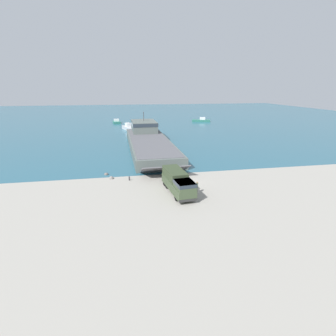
{
  "coord_description": "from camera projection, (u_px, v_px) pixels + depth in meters",
  "views": [
    {
      "loc": [
        -9.03,
        -35.55,
        13.68
      ],
      "look_at": [
        -2.16,
        1.87,
        1.88
      ],
      "focal_mm": 28.0,
      "sensor_mm": 36.0,
      "label": 1
    }
  ],
  "objects": [
    {
      "name": "moored_boat_b",
      "position": [
        117.0,
        122.0,
        103.37
      ],
      "size": [
        3.24,
        5.5,
        1.59
      ],
      "rotation": [
        0.0,
        0.0,
        3.25
      ],
      "color": "#2D7060",
      "rests_on": "ground_plane"
    },
    {
      "name": "moored_boat_c",
      "position": [
        201.0,
        120.0,
        107.86
      ],
      "size": [
        7.76,
        4.37,
        1.77
      ],
      "rotation": [
        0.0,
        0.0,
        1.3
      ],
      "color": "#2D7060",
      "rests_on": "ground_plane"
    },
    {
      "name": "water_surface",
      "position": [
        138.0,
        116.0,
        127.89
      ],
      "size": [
        240.0,
        180.0,
        0.01
      ],
      "primitive_type": "cube",
      "color": "#285B70",
      "rests_on": "ground_plane"
    },
    {
      "name": "landing_craft",
      "position": [
        148.0,
        139.0,
        62.62
      ],
      "size": [
        9.3,
        38.95,
        7.38
      ],
      "rotation": [
        0.0,
        0.0,
        0.01
      ],
      "color": "#56605B",
      "rests_on": "ground_plane"
    },
    {
      "name": "mooring_bollard",
      "position": [
        129.0,
        178.0,
        39.98
      ],
      "size": [
        0.23,
        0.23,
        0.64
      ],
      "color": "#333338",
      "rests_on": "ground_plane"
    },
    {
      "name": "military_truck",
      "position": [
        178.0,
        182.0,
        35.08
      ],
      "size": [
        3.17,
        8.33,
        2.82
      ],
      "rotation": [
        0.0,
        0.0,
        -1.47
      ],
      "color": "#3D4C33",
      "rests_on": "ground_plane"
    },
    {
      "name": "soldier_on_ramp",
      "position": [
        197.0,
        187.0,
        34.94
      ],
      "size": [
        0.38,
        0.5,
        1.68
      ],
      "rotation": [
        0.0,
        0.0,
        5.94
      ],
      "color": "#3D4C33",
      "rests_on": "ground_plane"
    },
    {
      "name": "shoreline_rock_b",
      "position": [
        111.0,
        179.0,
        40.83
      ],
      "size": [
        0.79,
        0.79,
        0.79
      ],
      "primitive_type": "sphere",
      "color": "gray",
      "rests_on": "ground_plane"
    },
    {
      "name": "ground_plane",
      "position": [
        184.0,
        183.0,
        39.01
      ],
      "size": [
        240.0,
        240.0,
        0.0
      ],
      "primitive_type": "plane",
      "color": "#9E998E"
    },
    {
      "name": "shoreline_rock_a",
      "position": [
        106.0,
        175.0,
        42.68
      ],
      "size": [
        0.7,
        0.7,
        0.7
      ],
      "primitive_type": "sphere",
      "color": "#66605B",
      "rests_on": "ground_plane"
    },
    {
      "name": "moored_boat_a",
      "position": [
        129.0,
        128.0,
        86.47
      ],
      "size": [
        4.36,
        9.02,
        2.29
      ],
      "rotation": [
        0.0,
        0.0,
        3.43
      ],
      "color": "#B7BABF",
      "rests_on": "ground_plane"
    }
  ]
}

